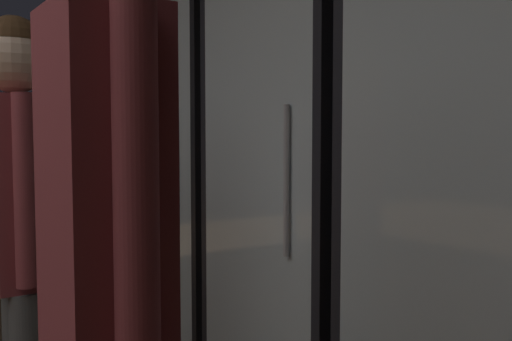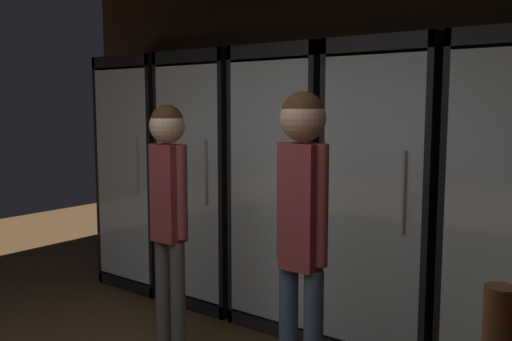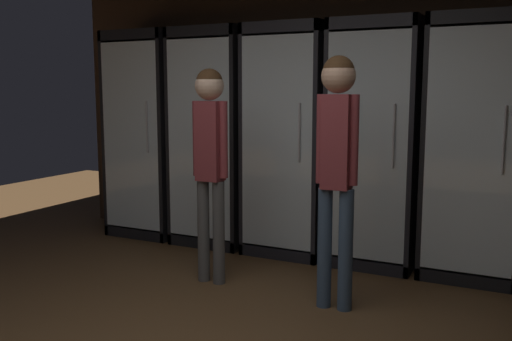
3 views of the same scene
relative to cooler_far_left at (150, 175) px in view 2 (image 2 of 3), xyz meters
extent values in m
cube|color=#382619|center=(2.04, 0.29, 0.38)|extent=(6.00, 0.06, 2.80)
cube|color=black|center=(0.00, 0.22, 0.03)|extent=(0.75, 0.04, 2.10)
cube|color=black|center=(-0.35, -0.05, 0.03)|extent=(0.04, 0.57, 2.10)
cube|color=black|center=(0.35, -0.05, 0.03)|extent=(0.04, 0.57, 2.10)
cube|color=black|center=(0.00, -0.05, 1.02)|extent=(0.75, 0.57, 0.10)
cube|color=black|center=(0.00, -0.05, -0.97)|extent=(0.75, 0.57, 0.10)
cube|color=white|center=(0.00, 0.19, 0.03)|extent=(0.67, 0.02, 1.86)
cube|color=silver|center=(0.00, -0.32, 0.03)|extent=(0.67, 0.02, 1.86)
cylinder|color=#B2B2B7|center=(0.22, -0.34, 0.13)|extent=(0.02, 0.02, 0.50)
cube|color=silver|center=(0.00, -0.05, -0.90)|extent=(0.65, 0.49, 0.02)
cylinder|color=black|center=(-0.22, -0.07, -0.79)|extent=(0.07, 0.07, 0.21)
cylinder|color=black|center=(-0.22, -0.07, -0.64)|extent=(0.03, 0.03, 0.07)
cylinder|color=beige|center=(-0.22, -0.07, -0.80)|extent=(0.07, 0.07, 0.07)
cylinder|color=black|center=(0.01, -0.01, -0.80)|extent=(0.08, 0.08, 0.19)
cylinder|color=black|center=(0.01, -0.01, -0.65)|extent=(0.02, 0.02, 0.10)
cylinder|color=#B2332D|center=(0.01, -0.01, -0.82)|extent=(0.08, 0.08, 0.07)
cylinder|color=gray|center=(0.22, -0.09, -0.80)|extent=(0.07, 0.07, 0.20)
cylinder|color=gray|center=(0.22, -0.09, -0.65)|extent=(0.02, 0.02, 0.09)
cylinder|color=#2D2D33|center=(0.22, -0.09, -0.82)|extent=(0.07, 0.07, 0.06)
cube|color=silver|center=(0.00, -0.05, -0.29)|extent=(0.65, 0.49, 0.02)
cylinder|color=gray|center=(-0.25, -0.08, -0.19)|extent=(0.06, 0.06, 0.19)
cylinder|color=gray|center=(-0.25, -0.08, -0.05)|extent=(0.02, 0.02, 0.09)
cylinder|color=#2D2D33|center=(-0.25, -0.08, -0.20)|extent=(0.07, 0.07, 0.05)
cylinder|color=#9EAD99|center=(-0.09, -0.03, -0.16)|extent=(0.08, 0.08, 0.23)
cylinder|color=#9EAD99|center=(-0.09, -0.03, -0.01)|extent=(0.03, 0.03, 0.09)
cylinder|color=#B2332D|center=(-0.09, -0.03, -0.19)|extent=(0.08, 0.08, 0.08)
cylinder|color=black|center=(0.07, -0.02, -0.19)|extent=(0.06, 0.06, 0.18)
cylinder|color=black|center=(0.07, -0.02, -0.06)|extent=(0.02, 0.02, 0.07)
cylinder|color=#2D2D33|center=(0.07, -0.02, -0.18)|extent=(0.06, 0.06, 0.07)
cylinder|color=#336B38|center=(0.25, -0.03, -0.16)|extent=(0.07, 0.07, 0.23)
cylinder|color=#336B38|center=(0.25, -0.03, 0.00)|extent=(0.02, 0.02, 0.09)
cylinder|color=tan|center=(0.25, -0.03, -0.19)|extent=(0.07, 0.07, 0.08)
cube|color=silver|center=(0.00, -0.05, 0.33)|extent=(0.65, 0.49, 0.02)
cylinder|color=gray|center=(-0.16, -0.02, 0.44)|extent=(0.07, 0.07, 0.21)
cylinder|color=gray|center=(-0.16, -0.02, 0.59)|extent=(0.02, 0.02, 0.09)
cylinder|color=white|center=(-0.16, -0.02, 0.44)|extent=(0.07, 0.07, 0.06)
cylinder|color=#194723|center=(0.16, -0.08, 0.43)|extent=(0.07, 0.07, 0.19)
cylinder|color=#194723|center=(0.16, -0.08, 0.57)|extent=(0.03, 0.03, 0.08)
cylinder|color=#B2332D|center=(0.16, -0.08, 0.42)|extent=(0.07, 0.07, 0.07)
cube|color=black|center=(0.80, 0.22, 0.03)|extent=(0.75, 0.04, 2.10)
cube|color=black|center=(0.44, -0.05, 0.03)|extent=(0.04, 0.57, 2.10)
cube|color=black|center=(1.15, -0.05, 0.03)|extent=(0.04, 0.57, 2.10)
cube|color=black|center=(0.80, -0.05, 1.02)|extent=(0.75, 0.57, 0.10)
cube|color=black|center=(0.80, -0.05, -0.97)|extent=(0.75, 0.57, 0.10)
cube|color=white|center=(0.80, 0.19, 0.03)|extent=(0.67, 0.02, 1.86)
cube|color=silver|center=(0.80, -0.32, 0.03)|extent=(0.67, 0.02, 1.86)
cylinder|color=#B2B2B7|center=(1.02, -0.34, 0.13)|extent=(0.02, 0.02, 0.50)
cube|color=silver|center=(0.80, -0.05, -0.90)|extent=(0.65, 0.49, 0.02)
cylinder|color=#9EAD99|center=(0.58, -0.05, -0.78)|extent=(0.06, 0.06, 0.23)
cylinder|color=#9EAD99|center=(0.58, -0.05, -0.62)|extent=(0.02, 0.02, 0.08)
cylinder|color=white|center=(0.58, -0.05, -0.80)|extent=(0.07, 0.07, 0.09)
cylinder|color=#336B38|center=(0.80, -0.07, -0.78)|extent=(0.07, 0.07, 0.23)
cylinder|color=#336B38|center=(0.80, -0.07, -0.62)|extent=(0.02, 0.02, 0.10)
cylinder|color=white|center=(0.80, -0.07, -0.80)|extent=(0.07, 0.07, 0.09)
cylinder|color=#194723|center=(1.02, -0.06, -0.79)|extent=(0.06, 0.06, 0.21)
cylinder|color=#194723|center=(1.02, -0.06, -0.64)|extent=(0.02, 0.02, 0.09)
cylinder|color=tan|center=(1.02, -0.06, -0.79)|extent=(0.06, 0.06, 0.08)
cube|color=silver|center=(0.80, -0.05, -0.44)|extent=(0.65, 0.49, 0.02)
cylinder|color=#336B38|center=(0.55, 0.00, -0.31)|extent=(0.08, 0.08, 0.24)
cylinder|color=#336B38|center=(0.55, 0.00, -0.15)|extent=(0.03, 0.03, 0.08)
cylinder|color=tan|center=(0.55, 0.00, -0.34)|extent=(0.08, 0.08, 0.08)
cylinder|color=#194723|center=(0.72, -0.05, -0.33)|extent=(0.07, 0.07, 0.20)
cylinder|color=#194723|center=(0.72, -0.05, -0.19)|extent=(0.02, 0.02, 0.09)
cylinder|color=tan|center=(0.72, -0.05, -0.33)|extent=(0.07, 0.07, 0.07)
cylinder|color=#336B38|center=(0.89, -0.07, -0.34)|extent=(0.06, 0.06, 0.19)
cylinder|color=#336B38|center=(0.89, -0.07, -0.21)|extent=(0.02, 0.02, 0.07)
cylinder|color=white|center=(0.89, -0.07, -0.34)|extent=(0.07, 0.07, 0.07)
cylinder|color=black|center=(1.04, 0.00, -0.34)|extent=(0.08, 0.08, 0.19)
cylinder|color=black|center=(1.04, 0.00, -0.20)|extent=(0.03, 0.03, 0.08)
cylinder|color=white|center=(1.04, 0.00, -0.36)|extent=(0.08, 0.08, 0.07)
cube|color=silver|center=(0.80, -0.05, 0.02)|extent=(0.65, 0.49, 0.02)
cylinder|color=black|center=(0.58, -0.07, 0.13)|extent=(0.07, 0.07, 0.20)
cylinder|color=black|center=(0.58, -0.07, 0.26)|extent=(0.02, 0.02, 0.07)
cylinder|color=beige|center=(0.58, -0.07, 0.12)|extent=(0.07, 0.07, 0.06)
cylinder|color=#194723|center=(0.80, 0.00, 0.15)|extent=(0.07, 0.07, 0.24)
cylinder|color=#194723|center=(0.80, 0.00, 0.31)|extent=(0.03, 0.03, 0.09)
cylinder|color=#B2332D|center=(0.80, 0.00, 0.15)|extent=(0.08, 0.08, 0.08)
cylinder|color=#336B38|center=(1.01, -0.07, 0.14)|extent=(0.08, 0.08, 0.22)
cylinder|color=#336B38|center=(1.01, -0.07, 0.28)|extent=(0.02, 0.02, 0.08)
cylinder|color=white|center=(1.01, -0.07, 0.15)|extent=(0.08, 0.08, 0.06)
cube|color=silver|center=(0.80, -0.05, 0.48)|extent=(0.65, 0.49, 0.02)
cylinder|color=#336B38|center=(0.64, -0.07, 0.60)|extent=(0.08, 0.08, 0.22)
cylinder|color=#336B38|center=(0.64, -0.07, 0.74)|extent=(0.02, 0.02, 0.07)
cylinder|color=#B2332D|center=(0.64, -0.07, 0.59)|extent=(0.08, 0.08, 0.07)
cylinder|color=#9EAD99|center=(0.95, -0.03, 0.59)|extent=(0.07, 0.07, 0.20)
cylinder|color=#9EAD99|center=(0.95, -0.03, 0.73)|extent=(0.03, 0.03, 0.07)
cylinder|color=#B2332D|center=(0.95, -0.03, 0.57)|extent=(0.08, 0.08, 0.07)
cube|color=black|center=(1.60, 0.22, 0.03)|extent=(0.75, 0.04, 2.10)
cube|color=black|center=(1.24, -0.05, 0.03)|extent=(0.04, 0.57, 2.10)
cube|color=black|center=(1.95, -0.05, 0.03)|extent=(0.04, 0.57, 2.10)
cube|color=black|center=(1.60, -0.05, 1.02)|extent=(0.75, 0.57, 0.10)
cube|color=black|center=(1.60, -0.05, -0.97)|extent=(0.75, 0.57, 0.10)
cube|color=white|center=(1.60, 0.19, 0.03)|extent=(0.67, 0.02, 1.86)
cube|color=silver|center=(1.60, -0.32, 0.03)|extent=(0.67, 0.02, 1.86)
cylinder|color=#B2B2B7|center=(1.82, -0.34, 0.13)|extent=(0.02, 0.02, 0.50)
cube|color=silver|center=(1.60, -0.05, -0.90)|extent=(0.65, 0.49, 0.02)
cylinder|color=#194723|center=(1.35, -0.03, -0.79)|extent=(0.06, 0.06, 0.21)
cylinder|color=#194723|center=(1.35, -0.03, -0.64)|extent=(0.02, 0.02, 0.09)
cylinder|color=white|center=(1.35, -0.03, -0.82)|extent=(0.07, 0.07, 0.07)
cylinder|color=#336B38|center=(1.51, -0.06, -0.79)|extent=(0.07, 0.07, 0.20)
cylinder|color=#336B38|center=(1.51, -0.06, -0.66)|extent=(0.02, 0.02, 0.06)
cylinder|color=#2D2D33|center=(1.51, -0.06, -0.82)|extent=(0.07, 0.07, 0.05)
cylinder|color=#336B38|center=(1.68, -0.06, -0.79)|extent=(0.08, 0.08, 0.21)
cylinder|color=#336B38|center=(1.68, -0.06, -0.64)|extent=(0.03, 0.03, 0.07)
cylinder|color=beige|center=(1.68, -0.06, -0.79)|extent=(0.08, 0.08, 0.06)
cylinder|color=gray|center=(1.84, -0.09, -0.80)|extent=(0.08, 0.08, 0.19)
cylinder|color=gray|center=(1.84, -0.09, -0.68)|extent=(0.03, 0.03, 0.06)
cylinder|color=#B2332D|center=(1.84, -0.09, -0.82)|extent=(0.08, 0.08, 0.06)
cube|color=silver|center=(1.60, -0.05, -0.44)|extent=(0.65, 0.49, 0.02)
cylinder|color=brown|center=(1.43, 0.00, -0.33)|extent=(0.08, 0.08, 0.20)
cylinder|color=brown|center=(1.43, 0.00, -0.18)|extent=(0.03, 0.03, 0.09)
cylinder|color=#2D2D33|center=(1.43, 0.00, -0.35)|extent=(0.08, 0.08, 0.08)
cylinder|color=#9EAD99|center=(1.75, -0.05, -0.33)|extent=(0.06, 0.06, 0.20)
cylinder|color=#9EAD99|center=(1.75, -0.05, -0.19)|extent=(0.02, 0.02, 0.09)
cylinder|color=tan|center=(1.75, -0.05, -0.35)|extent=(0.06, 0.06, 0.06)
cube|color=silver|center=(1.60, -0.05, 0.02)|extent=(0.65, 0.49, 0.02)
cylinder|color=#9EAD99|center=(1.44, -0.08, 0.15)|extent=(0.06, 0.06, 0.24)
cylinder|color=#9EAD99|center=(1.44, -0.08, 0.31)|extent=(0.02, 0.02, 0.08)
cylinder|color=tan|center=(1.44, -0.08, 0.13)|extent=(0.07, 0.07, 0.09)
cylinder|color=brown|center=(1.75, -0.07, 0.13)|extent=(0.07, 0.07, 0.20)
cylinder|color=brown|center=(1.75, -0.07, 0.27)|extent=(0.02, 0.02, 0.07)
cylinder|color=#2D2D33|center=(1.75, -0.07, 0.13)|extent=(0.08, 0.08, 0.08)
cube|color=silver|center=(1.60, -0.05, 0.48)|extent=(0.65, 0.49, 0.02)
cylinder|color=#9EAD99|center=(1.39, -0.06, 0.59)|extent=(0.06, 0.06, 0.19)
cylinder|color=#9EAD99|center=(1.39, -0.06, 0.72)|extent=(0.02, 0.02, 0.07)
cylinder|color=beige|center=(1.39, -0.06, 0.58)|extent=(0.06, 0.06, 0.06)
cylinder|color=#336B38|center=(1.59, -0.01, 0.59)|extent=(0.07, 0.07, 0.20)
cylinder|color=#336B38|center=(1.59, -0.01, 0.74)|extent=(0.02, 0.02, 0.10)
cylinder|color=tan|center=(1.59, -0.01, 0.56)|extent=(0.08, 0.08, 0.07)
cylinder|color=black|center=(1.81, -0.02, 0.59)|extent=(0.07, 0.07, 0.20)
cylinder|color=black|center=(1.81, -0.02, 0.73)|extent=(0.02, 0.02, 0.07)
cylinder|color=tan|center=(1.81, -0.02, 0.57)|extent=(0.07, 0.07, 0.06)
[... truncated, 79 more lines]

